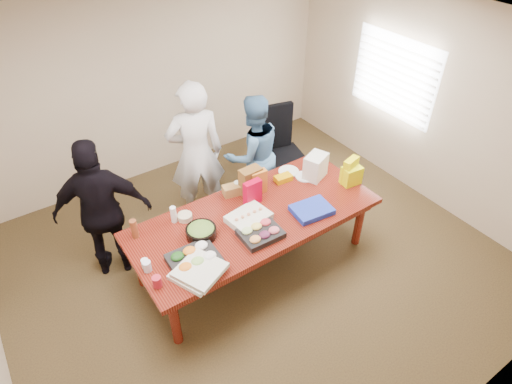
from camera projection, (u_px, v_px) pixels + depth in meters
floor at (255, 262)px, 5.27m from camera, size 5.50×5.00×0.02m
ceiling at (254, 39)px, 3.58m from camera, size 5.50×5.00×0.02m
wall_back at (154, 86)px, 6.05m from camera, size 5.50×0.04×2.70m
wall_front at (470, 357)px, 2.81m from camera, size 5.50×0.04×2.70m
wall_right at (428, 102)px, 5.65m from camera, size 0.04×5.00×2.70m
window_panel at (394, 76)px, 5.93m from camera, size 0.03×1.40×1.10m
window_blinds at (392, 77)px, 5.91m from camera, size 0.04×1.36×1.00m
conference_table at (255, 240)px, 5.03m from camera, size 2.80×1.20×0.75m
office_chair at (284, 154)px, 6.03m from camera, size 0.74×0.74×1.21m
person_center at (196, 154)px, 5.37m from camera, size 0.81×0.65×1.94m
person_right at (253, 155)px, 5.63m from camera, size 0.86×0.70×1.65m
person_left at (103, 211)px, 4.66m from camera, size 1.11×0.80×1.76m
veggie_tray at (194, 259)px, 4.24m from camera, size 0.49×0.39×0.07m
fruit_tray at (261, 234)px, 4.53m from camera, size 0.44×0.35×0.07m
sheet_cake at (249, 218)px, 4.71m from camera, size 0.49×0.39×0.08m
salad_bowl at (201, 232)px, 4.52m from camera, size 0.38×0.38×0.11m
chip_bag_blue at (312, 210)px, 4.83m from camera, size 0.46×0.37×0.06m
chip_bag_red at (253, 193)px, 4.87m from camera, size 0.21×0.09×0.31m
chip_bag_yellow at (350, 171)px, 5.19m from camera, size 0.24×0.14×0.33m
chip_bag_orange at (258, 182)px, 5.03m from camera, size 0.20×0.10×0.31m
mayo_jar at (238, 187)px, 5.11m from camera, size 0.09×0.09×0.13m
mustard_bottle at (251, 180)px, 5.19m from camera, size 0.07×0.07×0.16m
dressing_bottle at (134, 229)px, 4.47m from camera, size 0.07×0.07×0.22m
ranch_bottle at (174, 215)px, 4.66m from camera, size 0.08×0.08×0.20m
banana_bunch at (283, 178)px, 5.29m from camera, size 0.22×0.14×0.07m
bread_loaf at (236, 189)px, 5.08m from camera, size 0.32×0.19×0.12m
kraft_bag at (251, 181)px, 5.03m from camera, size 0.26×0.16×0.33m
red_cup at (157, 282)px, 3.99m from camera, size 0.09×0.09×0.12m
clear_cup_a at (147, 266)px, 4.14m from camera, size 0.10×0.10×0.11m
clear_cup_b at (145, 263)px, 4.18m from camera, size 0.08×0.08×0.10m
pizza_box_lower at (197, 273)px, 4.12m from camera, size 0.53×0.53×0.05m
pizza_box_upper at (200, 270)px, 4.09m from camera, size 0.54×0.54×0.05m
plate_a at (305, 177)px, 5.36m from camera, size 0.25×0.25×0.01m
plate_b at (289, 171)px, 5.45m from camera, size 0.30×0.30×0.02m
dip_bowl_a at (247, 187)px, 5.15m from camera, size 0.19×0.19×0.07m
dip_bowl_b at (185, 217)px, 4.74m from camera, size 0.19×0.19×0.06m
grocery_bag_white at (316, 166)px, 5.28m from camera, size 0.34×0.30×0.31m
grocery_bag_yellow at (351, 175)px, 5.20m from camera, size 0.25×0.18×0.23m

